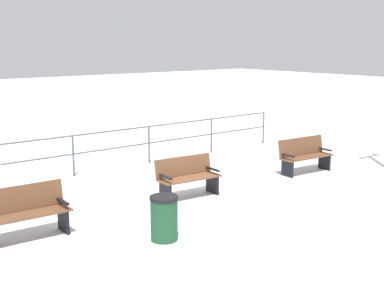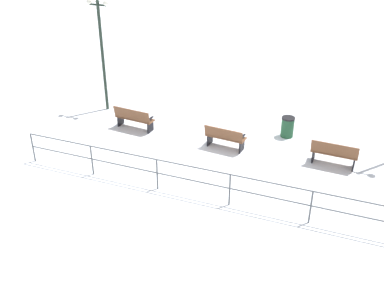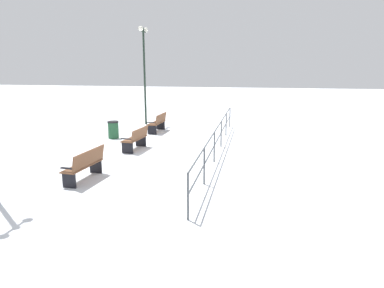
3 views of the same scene
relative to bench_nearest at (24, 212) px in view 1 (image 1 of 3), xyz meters
name	(u,v)px [view 1 (image 1 of 3)]	position (x,y,z in m)	size (l,w,h in m)	color
ground_plane	(193,199)	(0.00, 3.80, -0.48)	(80.00, 80.00, 0.00)	white
bench_nearest	(24,212)	(0.00, 0.00, 0.00)	(0.61, 1.57, 0.93)	brown
bench_second	(188,177)	(-0.19, 3.81, -0.02)	(0.69, 1.50, 0.89)	brown
bench_third	(305,155)	(0.01, 7.62, 0.00)	(0.64, 1.62, 0.92)	brown
waterfront_railing	(113,143)	(-3.46, 3.80, 0.26)	(0.05, 11.81, 1.09)	#4C5156
trash_bin	(164,218)	(1.59, 1.89, -0.08)	(0.50, 0.50, 0.80)	#1E4C2D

